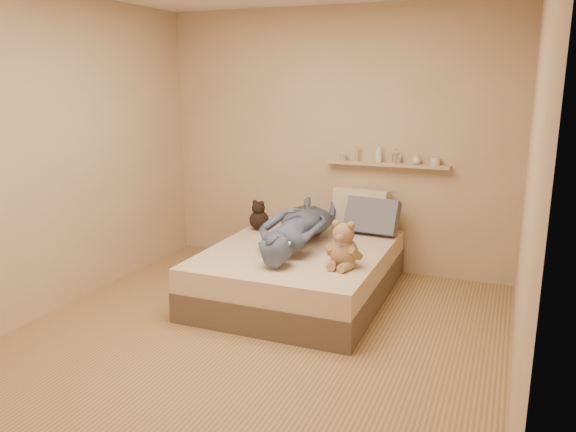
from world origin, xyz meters
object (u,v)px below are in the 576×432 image
at_px(pillow_cream, 361,209).
at_px(pillow_grey, 372,217).
at_px(dark_plush, 259,217).
at_px(wall_shelf, 387,164).
at_px(game_console, 279,246).
at_px(teddy_bear, 343,248).
at_px(person, 298,226).
at_px(bed, 300,272).

bearing_deg(pillow_cream, pillow_grey, -42.99).
height_order(dark_plush, pillow_cream, pillow_cream).
distance_m(pillow_grey, wall_shelf, 0.53).
bearing_deg(game_console, wall_shelf, 69.21).
relative_size(teddy_bear, pillow_cream, 0.70).
height_order(game_console, person, person).
bearing_deg(person, bed, 124.65).
bearing_deg(pillow_cream, teddy_bear, -81.47).
relative_size(pillow_grey, person, 0.33).
xyz_separation_m(pillow_cream, pillow_grey, (0.15, -0.14, -0.03)).
height_order(bed, teddy_bear, teddy_bear).
height_order(dark_plush, wall_shelf, wall_shelf).
relative_size(dark_plush, pillow_cream, 0.55).
bearing_deg(bed, person, 128.78).
bearing_deg(bed, game_console, -88.53).
height_order(bed, person, person).
distance_m(pillow_cream, wall_shelf, 0.51).
height_order(game_console, dark_plush, dark_plush).
distance_m(bed, pillow_cream, 0.99).
height_order(pillow_grey, person, person).
bearing_deg(bed, pillow_grey, 55.32).
xyz_separation_m(teddy_bear, dark_plush, (-1.10, 0.79, -0.03)).
distance_m(bed, game_console, 0.63).
bearing_deg(pillow_grey, wall_shelf, 71.68).
height_order(pillow_cream, wall_shelf, wall_shelf).
distance_m(teddy_bear, wall_shelf, 1.37).
relative_size(bed, dark_plush, 6.33).
relative_size(bed, teddy_bear, 4.94).
bearing_deg(teddy_bear, wall_shelf, 88.07).
distance_m(dark_plush, pillow_cream, 1.01).
distance_m(teddy_bear, dark_plush, 1.35).
height_order(dark_plush, person, person).
distance_m(pillow_cream, pillow_grey, 0.21).
bearing_deg(dark_plush, teddy_bear, -35.50).
bearing_deg(pillow_grey, pillow_cream, 137.01).
distance_m(game_console, person, 0.56).
bearing_deg(wall_shelf, person, -124.44).
bearing_deg(game_console, pillow_grey, 68.77).
distance_m(teddy_bear, person, 0.69).
bearing_deg(bed, dark_plush, 144.95).
xyz_separation_m(pillow_cream, wall_shelf, (0.22, 0.08, 0.45)).
xyz_separation_m(game_console, wall_shelf, (0.54, 1.41, 0.49)).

